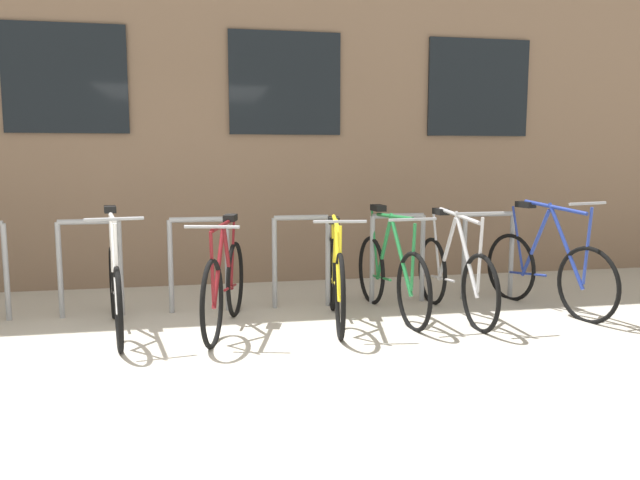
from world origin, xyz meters
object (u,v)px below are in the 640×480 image
at_px(bicycle_yellow, 336,279).
at_px(bicycle_silver, 454,275).
at_px(bicycle_maroon, 225,285).
at_px(bicycle_white, 115,288).
at_px(bicycle_green, 391,275).
at_px(bicycle_blue, 546,270).

distance_m(bicycle_yellow, bicycle_silver, 1.14).
distance_m(bicycle_maroon, bicycle_white, 0.93).
xyz_separation_m(bicycle_maroon, bicycle_white, (-0.92, 0.08, -0.00)).
bearing_deg(bicycle_maroon, bicycle_green, 6.88).
height_order(bicycle_yellow, bicycle_green, bicycle_green).
height_order(bicycle_white, bicycle_yellow, bicycle_white).
xyz_separation_m(bicycle_maroon, bicycle_green, (1.57, 0.19, 0.00)).
distance_m(bicycle_white, bicycle_yellow, 1.93).
height_order(bicycle_white, bicycle_silver, bicycle_white).
bearing_deg(bicycle_silver, bicycle_green, 165.96).
xyz_separation_m(bicycle_maroon, bicycle_silver, (2.14, 0.04, -0.00)).
xyz_separation_m(bicycle_silver, bicycle_green, (-0.58, 0.14, 0.00)).
bearing_deg(bicycle_maroon, bicycle_blue, 1.61).
bearing_deg(bicycle_green, bicycle_yellow, -165.43).
bearing_deg(bicycle_blue, bicycle_yellow, -178.77).
xyz_separation_m(bicycle_blue, bicycle_silver, (-0.98, -0.04, -0.01)).
bearing_deg(bicycle_yellow, bicycle_silver, 0.10).
bearing_deg(bicycle_white, bicycle_silver, -0.70).
xyz_separation_m(bicycle_blue, bicycle_green, (-1.56, 0.10, -0.01)).
distance_m(bicycle_blue, bicycle_silver, 0.98).
xyz_separation_m(bicycle_blue, bicycle_yellow, (-2.12, -0.05, -0.01)).
bearing_deg(bicycle_maroon, bicycle_white, 174.94).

